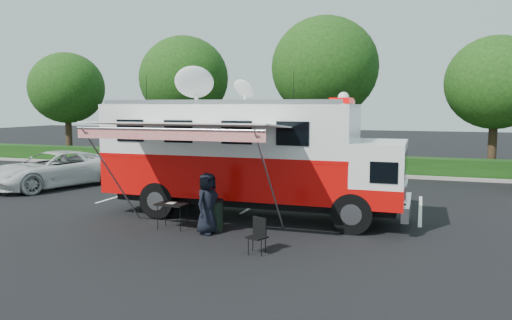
{
  "coord_description": "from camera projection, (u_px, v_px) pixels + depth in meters",
  "views": [
    {
      "loc": [
        5.48,
        -15.87,
        3.83
      ],
      "look_at": [
        0.0,
        0.5,
        1.9
      ],
      "focal_mm": 35.0,
      "sensor_mm": 36.0,
      "label": 1
    }
  ],
  "objects": [
    {
      "name": "folding_table",
      "position": [
        172.0,
        205.0,
        15.35
      ],
      "size": [
        1.0,
        0.75,
        0.8
      ],
      "color": "black",
      "rests_on": "ground_plane"
    },
    {
      "name": "command_truck",
      "position": [
        249.0,
        155.0,
        16.91
      ],
      "size": [
        10.24,
        2.82,
        4.92
      ],
      "color": "black",
      "rests_on": "ground_plane"
    },
    {
      "name": "ground_plane",
      "position": [
        251.0,
        216.0,
        17.11
      ],
      "size": [
        120.0,
        120.0,
        0.0
      ],
      "primitive_type": "plane",
      "color": "black",
      "rests_on": "ground"
    },
    {
      "name": "folding_chair",
      "position": [
        258.0,
        232.0,
        12.88
      ],
      "size": [
        0.57,
        0.6,
        0.92
      ],
      "color": "black",
      "rests_on": "ground_plane"
    },
    {
      "name": "awning",
      "position": [
        185.0,
        127.0,
        14.32
      ],
      "size": [
        5.59,
        2.87,
        3.37
      ],
      "color": "white",
      "rests_on": "ground_plane"
    },
    {
      "name": "person",
      "position": [
        208.0,
        234.0,
        14.84
      ],
      "size": [
        0.78,
        1.01,
        1.83
      ],
      "primitive_type": "imported",
      "rotation": [
        0.0,
        0.0,
        1.33
      ],
      "color": "black",
      "rests_on": "ground_plane"
    },
    {
      "name": "white_suv",
      "position": [
        54.0,
        187.0,
        23.18
      ],
      "size": [
        4.63,
        6.56,
        1.66
      ],
      "primitive_type": "imported",
      "rotation": [
        0.0,
        0.0,
        -0.35
      ],
      "color": "silver",
      "rests_on": "ground_plane"
    },
    {
      "name": "trash_bin",
      "position": [
        213.0,
        215.0,
        15.17
      ],
      "size": [
        0.64,
        0.64,
        0.95
      ],
      "color": "black",
      "rests_on": "ground_plane"
    },
    {
      "name": "stall_lines",
      "position": [
        264.0,
        200.0,
        20.1
      ],
      "size": [
        24.12,
        5.5,
        0.01
      ],
      "color": "silver",
      "rests_on": "ground_plane"
    },
    {
      "name": "back_border",
      "position": [
        344.0,
        84.0,
        28.36
      ],
      "size": [
        60.0,
        6.14,
        8.87
      ],
      "color": "#9E998E",
      "rests_on": "ground_plane"
    }
  ]
}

